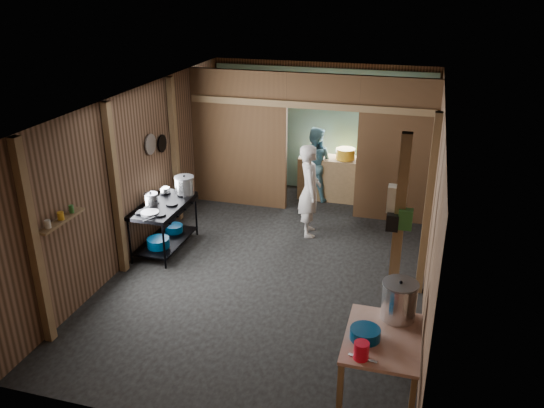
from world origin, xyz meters
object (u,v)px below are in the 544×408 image
(stove_pot_large, at_px, (185,186))
(stock_pot, at_px, (399,301))
(yellow_tub, at_px, (346,154))
(prep_table, at_px, (381,361))
(cook, at_px, (310,191))
(gas_range, at_px, (165,226))
(pink_bucket, at_px, (361,351))

(stove_pot_large, distance_m, stock_pot, 4.41)
(stock_pot, bearing_deg, yellow_tub, 105.51)
(prep_table, height_order, stock_pot, stock_pot)
(yellow_tub, bearing_deg, cook, -100.89)
(gas_range, distance_m, prep_table, 4.40)
(stock_pot, bearing_deg, gas_range, 152.82)
(stove_pot_large, height_order, pink_bucket, stove_pot_large)
(gas_range, distance_m, cook, 2.49)
(prep_table, relative_size, stove_pot_large, 3.31)
(gas_range, height_order, cook, cook)
(pink_bucket, bearing_deg, stock_pot, 69.69)
(prep_table, distance_m, stock_pot, 0.68)
(gas_range, height_order, prep_table, gas_range)
(gas_range, bearing_deg, stock_pot, -27.18)
(gas_range, relative_size, prep_table, 1.23)
(stock_pot, bearing_deg, prep_table, -107.05)
(pink_bucket, bearing_deg, prep_table, 66.73)
(yellow_tub, bearing_deg, stove_pot_large, -133.41)
(gas_range, bearing_deg, pink_bucket, -38.27)
(stock_pot, bearing_deg, cook, 118.13)
(stock_pot, relative_size, yellow_tub, 1.25)
(cook, bearing_deg, stove_pot_large, 93.43)
(prep_table, bearing_deg, stove_pot_large, 141.12)
(stock_pot, xyz_separation_m, cook, (-1.69, 3.16, -0.06))
(stock_pot, bearing_deg, pink_bucket, -110.31)
(yellow_tub, bearing_deg, gas_range, -130.23)
(stove_pot_large, bearing_deg, gas_range, -109.14)
(prep_table, relative_size, yellow_tub, 2.92)
(gas_range, distance_m, stock_pot, 4.33)
(pink_bucket, distance_m, yellow_tub, 5.81)
(pink_bucket, bearing_deg, gas_range, 141.73)
(gas_range, xyz_separation_m, yellow_tub, (2.47, 2.93, 0.56))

